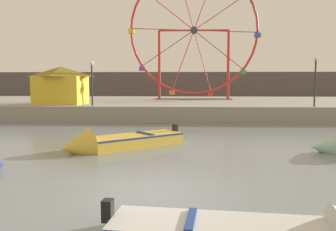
{
  "coord_description": "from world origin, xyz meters",
  "views": [
    {
      "loc": [
        0.8,
        -9.49,
        2.99
      ],
      "look_at": [
        -0.12,
        9.21,
        1.22
      ],
      "focal_mm": 38.22,
      "sensor_mm": 36.0,
      "label": 1
    }
  ],
  "objects": [
    {
      "name": "ground_plane",
      "position": [
        0.0,
        0.0,
        0.0
      ],
      "size": [
        240.0,
        240.0,
        0.0
      ],
      "primitive_type": "plane",
      "color": "slate"
    },
    {
      "name": "ferris_wheel_red_frame",
      "position": [
        1.62,
        27.24,
        7.95
      ],
      "size": [
        13.28,
        1.2,
        13.45
      ],
      "color": "red",
      "rests_on": "quay_promenade"
    },
    {
      "name": "promenade_lamp_far",
      "position": [
        10.17,
        16.94,
        3.58
      ],
      "size": [
        0.32,
        0.32,
        3.62
      ],
      "color": "#2D2D33",
      "rests_on": "quay_promenade"
    },
    {
      "name": "motorboat_mustard_yellow",
      "position": [
        -2.37,
        6.09,
        0.29
      ],
      "size": [
        5.4,
        4.81,
        1.49
      ],
      "rotation": [
        0.0,
        0.0,
        3.83
      ],
      "color": "gold",
      "rests_on": "ground_plane"
    },
    {
      "name": "distant_town_skyline",
      "position": [
        0.0,
        43.9,
        2.2
      ],
      "size": [
        140.0,
        3.0,
        4.4
      ],
      "primitive_type": "cube",
      "color": "#564C47",
      "rests_on": "ground_plane"
    },
    {
      "name": "carnival_booth_yellow_awning",
      "position": [
        -9.29,
        19.03,
        2.76
      ],
      "size": [
        4.44,
        3.33,
        3.01
      ],
      "rotation": [
        0.0,
        0.0,
        -0.09
      ],
      "color": "yellow",
      "rests_on": "quay_promenade"
    },
    {
      "name": "promenade_lamp_near",
      "position": [
        -6.17,
        16.91,
        3.41
      ],
      "size": [
        0.32,
        0.32,
        3.31
      ],
      "color": "#2D2D33",
      "rests_on": "quay_promenade"
    },
    {
      "name": "quay_promenade",
      "position": [
        0.0,
        25.31,
        0.6
      ],
      "size": [
        110.0,
        18.57,
        1.19
      ],
      "primitive_type": "cube",
      "color": "gray",
      "rests_on": "ground_plane"
    }
  ]
}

